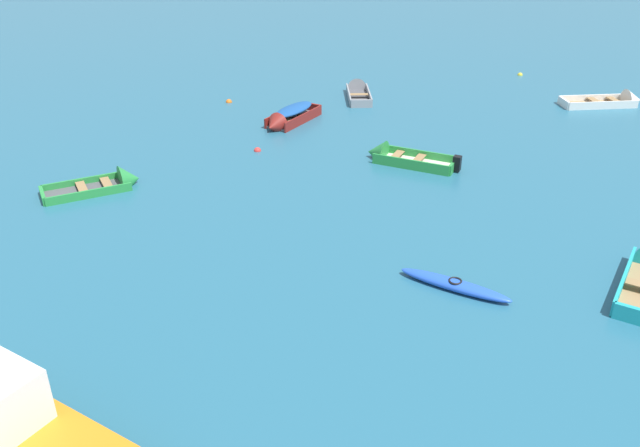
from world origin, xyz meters
The scene contains 9 objects.
rowboat_white_center centered at (19.52, 33.33, 0.20)m, with size 4.67×1.88×1.26m.
rowboat_green_midfield_right centered at (-7.34, 28.11, 0.16)m, with size 4.00×2.22×1.28m.
kayak_blue_outer_left centered at (3.06, 17.95, 0.16)m, with size 2.92×2.83×0.33m.
rowboat_maroon_distant_center centered at (0.92, 34.18, 0.38)m, with size 3.63×3.70×1.16m.
rowboat_green_cluster_outer centered at (4.66, 28.17, 0.21)m, with size 3.87×3.42×1.20m.
rowboat_grey_far_left centered at (5.92, 38.68, 0.20)m, with size 1.91×4.06×1.12m.
mooring_buoy_outer_edge centered at (-1.12, 30.81, 0.00)m, with size 0.34×0.34×0.34m, color red.
mooring_buoy_far_field centered at (-1.62, 38.73, 0.00)m, with size 0.35×0.35×0.35m, color orange.
mooring_buoy_central centered at (17.36, 40.44, 0.00)m, with size 0.33×0.33×0.33m, color yellow.
Camera 1 is at (-4.62, 2.79, 10.85)m, focal length 36.42 mm.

